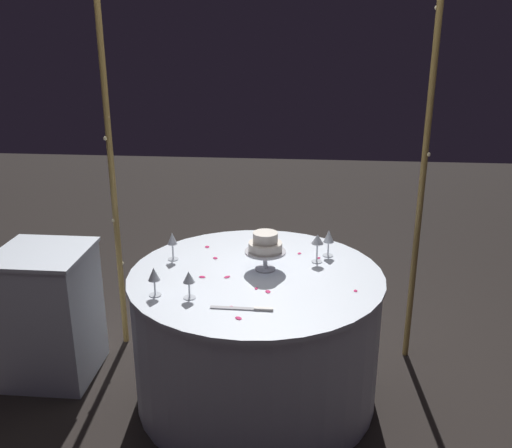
% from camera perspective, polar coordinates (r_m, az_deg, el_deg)
% --- Properties ---
extents(ground_plane, '(12.00, 12.00, 0.00)m').
position_cam_1_polar(ground_plane, '(3.39, 0.00, -16.54)').
color(ground_plane, black).
extents(decorative_arch, '(1.88, 0.06, 2.43)m').
position_cam_1_polar(decorative_arch, '(3.27, 0.79, 11.50)').
color(decorative_arch, olive).
rests_on(decorative_arch, ground).
extents(main_table, '(1.36, 1.36, 0.74)m').
position_cam_1_polar(main_table, '(3.19, 0.00, -11.11)').
color(main_table, silver).
rests_on(main_table, ground).
extents(side_table, '(0.51, 0.51, 0.79)m').
position_cam_1_polar(side_table, '(3.57, -20.03, -8.47)').
color(side_table, silver).
rests_on(side_table, ground).
extents(tiered_cake, '(0.22, 0.22, 0.21)m').
position_cam_1_polar(tiered_cake, '(3.02, 0.94, -2.18)').
color(tiered_cake, silver).
rests_on(tiered_cake, main_table).
extents(wine_glass_0, '(0.06, 0.06, 0.16)m').
position_cam_1_polar(wine_glass_0, '(3.19, -8.39, -1.63)').
color(wine_glass_0, silver).
rests_on(wine_glass_0, main_table).
extents(wine_glass_1, '(0.06, 0.06, 0.16)m').
position_cam_1_polar(wine_glass_1, '(3.23, 7.30, -1.34)').
color(wine_glass_1, silver).
rests_on(wine_glass_1, main_table).
extents(wine_glass_2, '(0.07, 0.07, 0.16)m').
position_cam_1_polar(wine_glass_2, '(3.14, 6.18, -1.68)').
color(wine_glass_2, silver).
rests_on(wine_glass_2, main_table).
extents(wine_glass_3, '(0.06, 0.06, 0.15)m').
position_cam_1_polar(wine_glass_3, '(2.79, -10.19, -5.10)').
color(wine_glass_3, silver).
rests_on(wine_glass_3, main_table).
extents(wine_glass_4, '(0.06, 0.06, 0.14)m').
position_cam_1_polar(wine_glass_4, '(2.74, -6.75, -5.46)').
color(wine_glass_4, silver).
rests_on(wine_glass_4, main_table).
extents(cake_knife, '(0.30, 0.03, 0.01)m').
position_cam_1_polar(cake_knife, '(2.66, -1.05, -8.47)').
color(cake_knife, silver).
rests_on(cake_knife, main_table).
extents(rose_petal_0, '(0.04, 0.04, 0.00)m').
position_cam_1_polar(rose_petal_0, '(2.98, -2.91, -5.32)').
color(rose_petal_0, '#C61951').
rests_on(rose_petal_0, main_table).
extents(rose_petal_1, '(0.04, 0.05, 0.00)m').
position_cam_1_polar(rose_petal_1, '(3.53, -0.03, -1.26)').
color(rose_petal_1, '#C61951').
rests_on(rose_petal_1, main_table).
extents(rose_petal_2, '(0.03, 0.03, 0.00)m').
position_cam_1_polar(rose_petal_2, '(3.23, 6.30, -3.41)').
color(rose_petal_2, '#C61951').
rests_on(rose_petal_2, main_table).
extents(rose_petal_3, '(0.03, 0.03, 0.00)m').
position_cam_1_polar(rose_petal_3, '(3.28, 4.37, -2.95)').
color(rose_petal_3, '#C61951').
rests_on(rose_petal_3, main_table).
extents(rose_petal_4, '(0.04, 0.04, 0.00)m').
position_cam_1_polar(rose_petal_4, '(3.38, -4.92, -2.29)').
color(rose_petal_4, '#C61951').
rests_on(rose_petal_4, main_table).
extents(rose_petal_5, '(0.02, 0.03, 0.00)m').
position_cam_1_polar(rose_petal_5, '(2.87, 9.95, -6.61)').
color(rose_petal_5, '#C61951').
rests_on(rose_petal_5, main_table).
extents(rose_petal_6, '(0.02, 0.03, 0.00)m').
position_cam_1_polar(rose_petal_6, '(2.85, 0.03, -6.48)').
color(rose_petal_6, '#C61951').
rests_on(rose_petal_6, main_table).
extents(rose_petal_7, '(0.04, 0.04, 0.00)m').
position_cam_1_polar(rose_petal_7, '(3.22, -4.10, -3.42)').
color(rose_petal_7, '#C61951').
rests_on(rose_petal_7, main_table).
extents(rose_petal_8, '(0.04, 0.04, 0.00)m').
position_cam_1_polar(rose_petal_8, '(2.82, 1.21, -6.79)').
color(rose_petal_8, '#C61951').
rests_on(rose_petal_8, main_table).
extents(rose_petal_9, '(0.04, 0.04, 0.00)m').
position_cam_1_polar(rose_petal_9, '(2.68, -2.60, -8.34)').
color(rose_petal_9, '#C61951').
rests_on(rose_petal_9, main_table).
extents(rose_petal_10, '(0.04, 0.03, 0.00)m').
position_cam_1_polar(rose_petal_10, '(2.99, -5.42, -5.30)').
color(rose_petal_10, '#C61951').
rests_on(rose_petal_10, main_table).
extents(rose_petal_11, '(0.04, 0.04, 0.00)m').
position_cam_1_polar(rose_petal_11, '(2.58, -1.78, -9.41)').
color(rose_petal_11, '#C61951').
rests_on(rose_petal_11, main_table).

